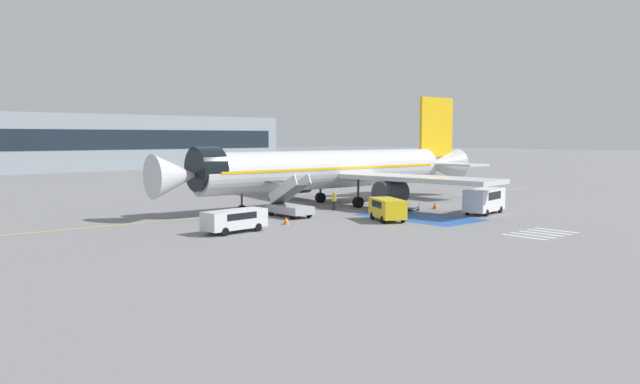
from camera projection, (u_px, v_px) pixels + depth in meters
ground_plane at (329, 206)px, 65.39m from camera, size 600.00×600.00×0.00m
apron_leadline_yellow at (327, 206)px, 65.65m from camera, size 73.94×4.08×0.01m
apron_stand_patch_blue at (419, 217)px, 56.47m from camera, size 6.46×10.90×0.01m
apron_walkway_bar_0 at (524, 237)px, 45.39m from camera, size 0.44×3.60×0.01m
apron_walkway_bar_1 at (533, 235)px, 46.19m from camera, size 0.44×3.60×0.01m
apron_walkway_bar_2 at (541, 234)px, 46.98m from camera, size 0.44×3.60×0.01m
apron_walkway_bar_3 at (549, 232)px, 47.78m from camera, size 0.44×3.60×0.01m
apron_walkway_bar_4 at (557, 230)px, 48.57m from camera, size 0.44×3.60×0.01m
airliner at (333, 169)px, 65.76m from camera, size 40.57×36.17×12.01m
boarding_stairs_forward at (289, 206)px, 56.88m from camera, size 2.45×5.32×3.99m
fuel_tanker at (241, 175)px, 88.87m from camera, size 10.42×3.53×3.63m
service_van_0 at (235, 219)px, 47.43m from camera, size 5.27×2.22×1.73m
service_van_1 at (387, 208)px, 53.90m from camera, size 3.66×4.65×1.93m
service_van_2 at (484, 199)px, 58.95m from camera, size 5.65×3.01×2.36m
baggage_cart at (407, 207)px, 62.31m from camera, size 2.34×2.97×0.87m
ground_crew_0 at (397, 197)px, 65.57m from camera, size 0.37×0.48×1.73m
ground_crew_1 at (334, 200)px, 62.09m from camera, size 0.41×0.49×1.80m
traffic_cone_0 at (435, 205)px, 63.04m from camera, size 0.63×0.63×0.70m
traffic_cone_1 at (286, 221)px, 51.89m from camera, size 0.58×0.58×0.64m
traffic_cone_2 at (227, 219)px, 53.66m from camera, size 0.46×0.46×0.51m
terminal_building at (7, 143)px, 124.43m from camera, size 126.61×12.10×12.11m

